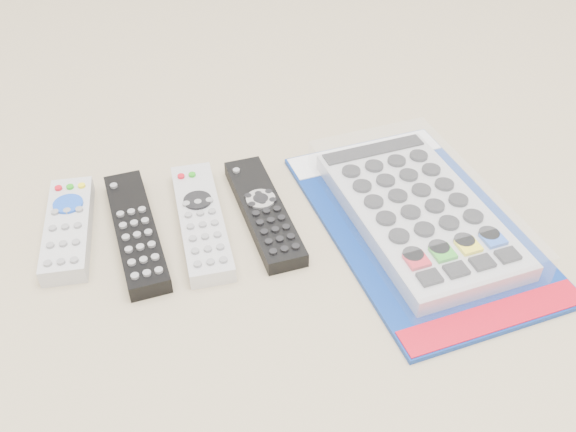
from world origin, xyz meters
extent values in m
plane|color=tan|center=(0.00, 0.00, 0.00)|extent=(5.00, 5.00, 0.00)
cube|color=#B1B1B3|center=(-0.20, 0.04, 0.01)|extent=(0.05, 0.17, 0.02)
cylinder|color=blue|center=(-0.20, 0.07, 0.02)|extent=(0.04, 0.04, 0.00)
cube|color=black|center=(-0.13, 0.03, 0.01)|extent=(0.07, 0.21, 0.02)
cube|color=silver|center=(-0.05, 0.03, 0.01)|extent=(0.05, 0.20, 0.02)
cylinder|color=black|center=(-0.05, 0.05, 0.02)|extent=(0.03, 0.03, 0.00)
cube|color=black|center=(0.03, 0.03, 0.01)|extent=(0.07, 0.20, 0.02)
cylinder|color=silver|center=(0.03, 0.04, 0.02)|extent=(0.04, 0.04, 0.00)
cube|color=navy|center=(0.20, -0.03, 0.00)|extent=(0.26, 0.38, 0.01)
cube|color=white|center=(0.18, 0.12, 0.01)|extent=(0.21, 0.08, 0.00)
cube|color=#B70D1F|center=(0.23, -0.18, 0.01)|extent=(0.21, 0.06, 0.00)
cube|color=silver|center=(0.20, -0.02, 0.02)|extent=(0.19, 0.29, 0.02)
cube|color=white|center=(0.20, -0.02, 0.03)|extent=(0.20, 0.31, 0.04)
camera|label=1|loc=(-0.07, -0.55, 0.51)|focal=40.00mm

